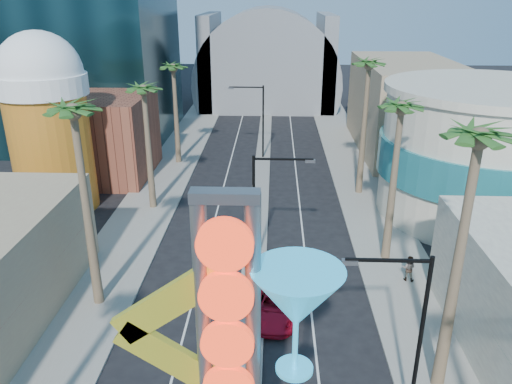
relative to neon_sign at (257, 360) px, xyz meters
name	(u,v)px	position (x,y,z in m)	size (l,w,h in m)	color
sidewalk_west	(160,186)	(-10.32, 32.04, -7.23)	(5.00, 100.00, 0.15)	gray
sidewalk_east	(362,189)	(8.68, 32.04, -7.23)	(5.00, 100.00, 0.15)	gray
median	(261,176)	(-0.82, 35.04, -7.23)	(1.60, 84.00, 0.15)	gray
brick_filler_west	(98,136)	(-16.82, 35.04, -3.31)	(10.00, 10.00, 8.00)	brown
filler_east	(405,107)	(15.18, 45.04, -2.31)	(10.00, 20.00, 10.00)	tan
beer_mug	(47,117)	(-17.82, 27.04, 0.54)	(7.00, 7.00, 14.50)	#B77E18
turquoise_building	(485,153)	(17.18, 27.04, -2.06)	(16.60, 16.60, 10.60)	#B2A896
canopy	(267,78)	(-0.82, 69.04, -3.00)	(22.00, 16.00, 22.00)	slate
neon_sign	(257,360)	(0.00, 0.00, 0.00)	(6.53, 2.60, 12.55)	gray
streetlight_0	(263,203)	(-0.27, 17.04, -2.43)	(3.79, 0.25, 8.00)	black
streetlight_1	(258,115)	(-1.36, 41.04, -2.43)	(3.79, 0.25, 8.00)	black
streetlight_2	(410,326)	(5.91, 5.04, -2.47)	(3.45, 0.25, 8.00)	black
palm_1	(75,125)	(-9.82, 13.04, 3.52)	(2.40, 2.40, 12.70)	brown
palm_2	(144,97)	(-9.82, 27.04, 2.17)	(2.40, 2.40, 11.20)	brown
palm_3	(173,73)	(-9.82, 39.04, 2.17)	(2.40, 2.40, 11.20)	brown
palm_5	(476,157)	(8.18, 7.04, 3.96)	(2.40, 2.40, 13.20)	brown
palm_6	(400,118)	(8.18, 19.04, 2.62)	(2.40, 2.40, 11.70)	brown
palm_7	(368,73)	(8.18, 31.04, 3.52)	(2.40, 2.40, 12.70)	brown
red_pickup	(276,305)	(0.65, 12.25, -6.62)	(2.30, 4.98, 1.38)	#B70E26
pedestrian_b	(409,268)	(8.97, 16.09, -6.31)	(0.83, 0.64, 1.70)	gray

